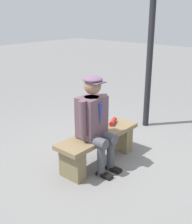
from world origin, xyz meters
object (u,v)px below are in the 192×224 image
(bench, at_px, (99,144))
(seated_man, at_px, (95,119))
(lamp_post, at_px, (152,22))
(rolled_magazine, at_px, (113,122))

(bench, bearing_deg, seated_man, 19.98)
(seated_man, xyz_separation_m, lamp_post, (-1.92, -0.30, 1.23))
(bench, relative_size, seated_man, 1.05)
(rolled_magazine, bearing_deg, lamp_post, -172.32)
(bench, height_order, lamp_post, lamp_post)
(bench, distance_m, seated_man, 0.48)
(rolled_magazine, relative_size, lamp_post, 0.08)
(seated_man, height_order, lamp_post, lamp_post)
(rolled_magazine, bearing_deg, bench, 8.97)
(bench, distance_m, rolled_magazine, 0.48)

